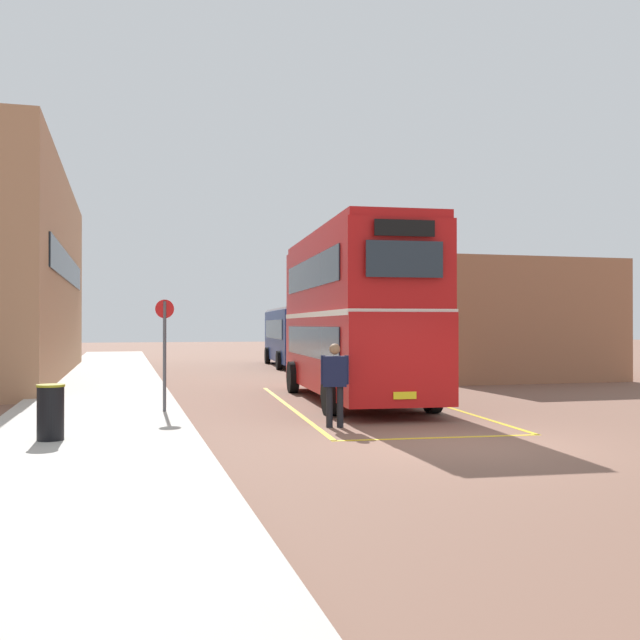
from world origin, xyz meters
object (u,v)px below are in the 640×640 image
Objects in this scene: pedestrian_boarding at (335,378)px; double_decker_bus at (354,313)px; single_deck_bus at (297,335)px; bus_stop_sign at (165,344)px; litter_bin at (51,412)px.

double_decker_bus is at bearing 67.99° from pedestrian_boarding.
single_deck_bus reaches higher than bus_stop_sign.
pedestrian_boarding is 4.37m from bus_stop_sign.
single_deck_bus is 25.84m from litter_bin.
pedestrian_boarding is at bearing -112.01° from double_decker_bus.
pedestrian_boarding is (-4.50, -22.59, -0.61)m from single_deck_bus.
pedestrian_boarding is at bearing -38.37° from bus_stop_sign.
single_deck_bus is at bearing 68.41° from bus_stop_sign.
double_decker_bus reaches higher than bus_stop_sign.
pedestrian_boarding reaches higher than litter_bin.
double_decker_bus is 17.92m from single_deck_bus.
litter_bin is 4.57m from bus_stop_sign.
litter_bin is (-10.05, -23.79, -1.01)m from single_deck_bus.
pedestrian_boarding is 1.81× the size of litter_bin.
double_decker_bus reaches higher than litter_bin.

